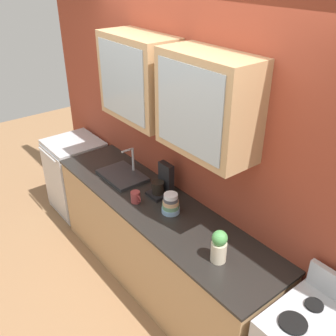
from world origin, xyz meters
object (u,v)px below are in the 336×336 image
(dishwasher, at_px, (77,176))
(coffee_maker, at_px, (163,183))
(bowl_stack, at_px, (171,204))
(cup_near_sink, at_px, (136,197))
(sink_faucet, at_px, (123,175))
(vase, at_px, (219,246))

(dishwasher, height_order, coffee_maker, coffee_maker)
(bowl_stack, distance_m, cup_near_sink, 0.33)
(sink_faucet, relative_size, dishwasher, 0.52)
(coffee_maker, bearing_deg, bowl_stack, -23.81)
(bowl_stack, bearing_deg, cup_near_sink, -154.12)
(bowl_stack, bearing_deg, coffee_maker, 156.19)
(bowl_stack, height_order, vase, vase)
(vase, distance_m, coffee_maker, 0.94)
(vase, bearing_deg, cup_near_sink, -177.12)
(cup_near_sink, bearing_deg, dishwasher, 175.62)
(bowl_stack, distance_m, coffee_maker, 0.29)
(bowl_stack, bearing_deg, sink_faucet, -179.75)
(cup_near_sink, relative_size, dishwasher, 0.13)
(vase, relative_size, cup_near_sink, 2.07)
(sink_faucet, height_order, bowl_stack, sink_faucet)
(sink_faucet, bearing_deg, vase, -3.88)
(sink_faucet, distance_m, dishwasher, 1.12)
(dishwasher, bearing_deg, bowl_stack, 1.10)
(vase, distance_m, dishwasher, 2.47)
(vase, bearing_deg, bowl_stack, 171.50)
(sink_faucet, distance_m, cup_near_sink, 0.46)
(sink_faucet, xyz_separation_m, vase, (1.39, -0.09, 0.10))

